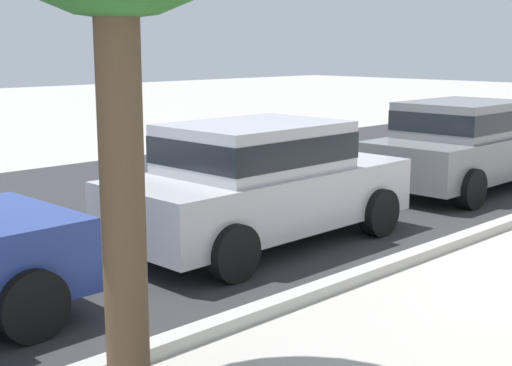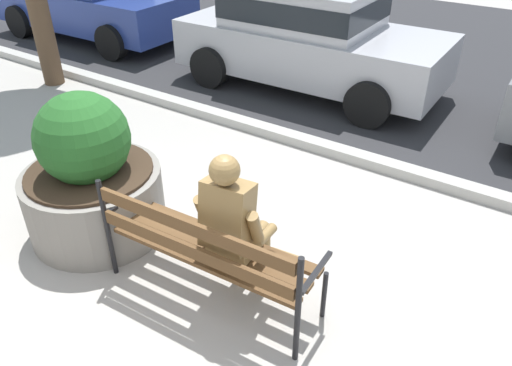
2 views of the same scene
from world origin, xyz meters
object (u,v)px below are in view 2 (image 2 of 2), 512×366
object	(u,v)px
bronze_statue_seated	(239,228)
parked_car_silver	(308,34)
park_bench	(205,247)
concrete_planter	(91,180)

from	to	relation	value
bronze_statue_seated	parked_car_silver	bearing A→B (deg)	112.46
bronze_statue_seated	park_bench	bearing A→B (deg)	-128.77
park_bench	bronze_statue_seated	bearing A→B (deg)	51.23
park_bench	concrete_planter	bearing A→B (deg)	174.28
parked_car_silver	concrete_planter	bearing A→B (deg)	-87.76
concrete_planter	parked_car_silver	distance (m)	4.44
park_bench	bronze_statue_seated	xyz separation A→B (m)	(0.17, 0.21, 0.12)
bronze_statue_seated	parked_car_silver	world-z (taller)	parked_car_silver
park_bench	concrete_planter	distance (m)	1.46
bronze_statue_seated	concrete_planter	bearing A→B (deg)	-177.62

